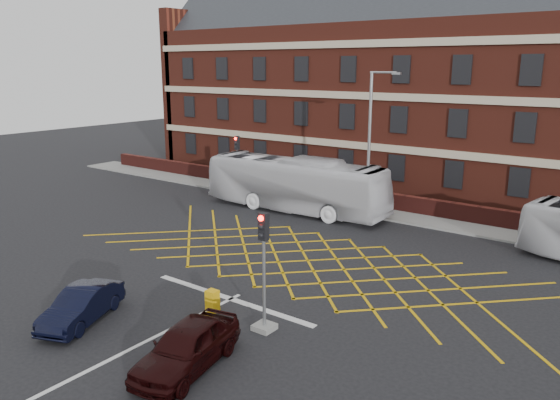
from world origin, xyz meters
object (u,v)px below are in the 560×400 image
Objects in this scene: traffic_light_near at (264,283)px; car_maroon at (187,347)px; car_navy at (82,305)px; utility_cabinet at (212,301)px; traffic_light_far at (237,172)px; street_lamp at (369,171)px; bus_left at (295,184)px; direction_signs at (244,171)px.

car_maroon is at bearing -95.99° from traffic_light_near.
utility_cabinet is at bearing 24.35° from car_navy.
traffic_light_far is (-13.69, 18.17, 1.04)m from car_maroon.
street_lamp is at bearing 104.09° from traffic_light_near.
bus_left reaches higher than car_maroon.
bus_left is 14.53× the size of utility_cabinet.
utility_cabinet is (1.21, -14.72, -2.57)m from street_lamp.
bus_left is 17.66m from car_navy.
bus_left is 16.35m from traffic_light_near.
direction_signs reaches higher than car_navy.
street_lamp is 3.97× the size of direction_signs.
street_lamp reaches higher than traffic_light_far.
traffic_light_far is 18.83m from utility_cabinet.
direction_signs is (-11.48, 2.08, -1.61)m from street_lamp.
bus_left reaches higher than utility_cabinet.
street_lamp reaches higher than direction_signs.
street_lamp is 11.78m from direction_signs.
bus_left is at bearing -171.22° from street_lamp.
bus_left is 7.27m from direction_signs.
bus_left is at bearing 113.23° from utility_cabinet.
car_maroon is 3.54m from traffic_light_near.
traffic_light_far is at bearing 133.50° from traffic_light_near.
direction_signs is at bearing 127.06° from utility_cabinet.
direction_signs reaches higher than utility_cabinet.
street_lamp is at bearing 89.06° from car_maroon.
car_maroon is (5.36, 0.06, 0.10)m from car_navy.
traffic_light_far is (-14.05, 14.80, 0.00)m from traffic_light_near.
car_navy is 20.07m from traffic_light_far.
car_navy is at bearing -172.37° from bus_left.
car_navy is 4.50× the size of utility_cabinet.
bus_left reaches higher than car_navy.
direction_signs is at bearing 65.70° from bus_left.
utility_cabinet is (6.00, -13.98, -1.29)m from bus_left.
street_lamp is at bearing -10.28° from direction_signs.
traffic_light_far reaches higher than direction_signs.
car_navy is 0.89× the size of traffic_light_far.
traffic_light_far is 1.94× the size of direction_signs.
traffic_light_near is at bearing -75.91° from street_lamp.
car_maroon reaches higher than utility_cabinet.
bus_left is 15.27m from utility_cabinet.
bus_left is 19.18m from car_maroon.
car_navy is 1.74× the size of direction_signs.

